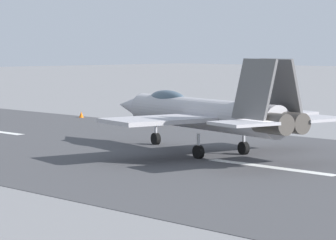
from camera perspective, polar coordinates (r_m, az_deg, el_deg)
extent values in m
plane|color=gray|center=(42.69, 6.72, -3.25)|extent=(400.00, 400.00, 0.00)
cube|color=#434245|center=(42.69, 6.72, -3.23)|extent=(240.00, 26.00, 0.02)
cube|color=white|center=(42.46, 7.11, -3.27)|extent=(8.00, 0.70, 0.00)
cylinder|color=#ACA9AE|center=(47.55, 2.44, 0.42)|extent=(13.27, 4.35, 1.80)
cone|color=#ACA9AE|center=(54.30, -2.59, 1.00)|extent=(3.28, 2.10, 1.53)
ellipsoid|color=#3F5160|center=(50.54, -0.04, 1.47)|extent=(3.75, 1.78, 1.10)
cylinder|color=#47423D|center=(41.92, 7.25, -0.24)|extent=(2.37, 1.51, 1.10)
cylinder|color=#47423D|center=(42.65, 8.37, -0.16)|extent=(2.37, 1.51, 1.10)
cube|color=#ACA9AE|center=(44.61, -0.72, -0.01)|extent=(4.45, 6.27, 0.24)
cube|color=#ACA9AE|center=(49.08, 6.68, 0.42)|extent=(4.45, 6.27, 0.24)
cube|color=#ACA9AE|center=(40.74, 5.28, -0.23)|extent=(2.90, 3.22, 0.16)
cube|color=#ACA9AE|center=(43.89, 10.17, 0.09)|extent=(2.90, 3.22, 0.16)
cube|color=#585758|center=(42.35, 6.02, 2.14)|extent=(2.74, 1.44, 3.14)
cube|color=#585758|center=(43.52, 7.85, 2.19)|extent=(2.74, 1.44, 3.14)
cylinder|color=silver|center=(51.86, -0.86, -0.97)|extent=(0.18, 0.18, 1.40)
cylinder|color=black|center=(51.90, -0.86, -1.32)|extent=(0.80, 0.44, 0.76)
cylinder|color=silver|center=(45.32, 2.13, -1.84)|extent=(0.18, 0.18, 1.40)
cylinder|color=black|center=(45.36, 2.12, -2.24)|extent=(0.80, 0.44, 0.76)
cylinder|color=silver|center=(47.25, 5.28, -1.58)|extent=(0.18, 0.18, 1.40)
cylinder|color=black|center=(47.28, 5.28, -1.96)|extent=(0.80, 0.44, 0.76)
cube|color=#1E2338|center=(64.28, -0.73, -0.04)|extent=(0.24, 0.36, 0.87)
cube|color=orange|center=(64.23, -0.73, 0.53)|extent=(0.29, 0.44, 0.59)
sphere|color=tan|center=(64.19, -0.73, 0.94)|extent=(0.22, 0.22, 0.22)
cylinder|color=orange|center=(64.02, -0.92, 0.49)|extent=(0.10, 0.10, 0.56)
cylinder|color=orange|center=(64.44, -0.54, 0.52)|extent=(0.10, 0.10, 0.56)
cone|color=orange|center=(57.93, 6.64, -0.79)|extent=(0.44, 0.44, 0.55)
cone|color=orange|center=(72.29, -6.05, 0.37)|extent=(0.44, 0.44, 0.55)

